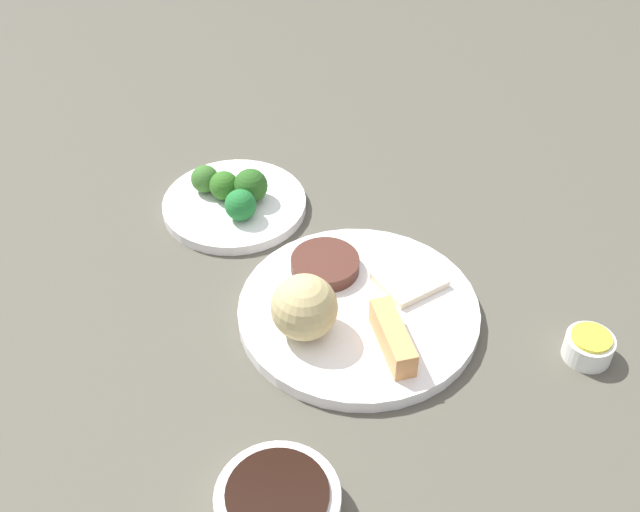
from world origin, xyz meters
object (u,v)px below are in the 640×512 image
at_px(main_plate, 358,311).
at_px(sauce_ramekin_hot_mustard, 588,347).
at_px(broccoli_plate, 235,205).
at_px(soy_sauce_bowl, 278,504).

xyz_separation_m(main_plate, sauce_ramekin_hot_mustard, (0.22, -0.12, 0.01)).
xyz_separation_m(broccoli_plate, sauce_ramekin_hot_mustard, (0.32, -0.36, 0.01)).
height_order(main_plate, sauce_ramekin_hot_mustard, sauce_ramekin_hot_mustard).
relative_size(main_plate, soy_sauce_bowl, 2.42).
bearing_deg(broccoli_plate, sauce_ramekin_hot_mustard, -48.15).
bearing_deg(sauce_ramekin_hot_mustard, main_plate, 150.71).
height_order(broccoli_plate, sauce_ramekin_hot_mustard, sauce_ramekin_hot_mustard).
bearing_deg(main_plate, sauce_ramekin_hot_mustard, -29.29).
bearing_deg(soy_sauce_bowl, main_plate, 56.31).
bearing_deg(main_plate, broccoli_plate, 113.00).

